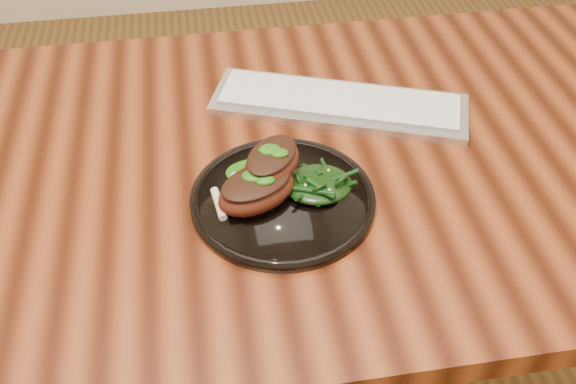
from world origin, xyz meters
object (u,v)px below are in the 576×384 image
object	(u,v)px
plate	(283,199)
greens_heap	(318,181)
lamb_chop_front	(256,189)
desk	(261,196)
keyboard	(339,103)

from	to	relation	value
plate	greens_heap	xyz separation A→B (m)	(0.05, 0.00, 0.02)
greens_heap	lamb_chop_front	bearing A→B (deg)	-171.04
desk	greens_heap	distance (m)	0.17
desk	greens_heap	world-z (taller)	greens_heap
lamb_chop_front	plate	bearing A→B (deg)	13.91
lamb_chop_front	keyboard	size ratio (longest dim) A/B	0.31
lamb_chop_front	desk	bearing A→B (deg)	81.42
lamb_chop_front	keyboard	world-z (taller)	lamb_chop_front
greens_heap	keyboard	bearing A→B (deg)	69.73
plate	keyboard	size ratio (longest dim) A/B	0.59
keyboard	lamb_chop_front	bearing A→B (deg)	-126.72
lamb_chop_front	greens_heap	size ratio (longest dim) A/B	1.42
lamb_chop_front	greens_heap	world-z (taller)	lamb_chop_front
desk	plate	world-z (taller)	plate
plate	lamb_chop_front	bearing A→B (deg)	-166.09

